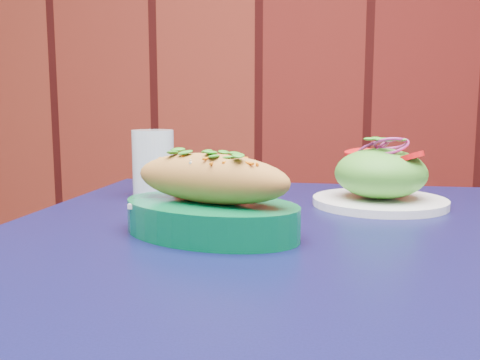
# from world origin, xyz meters

# --- Properties ---
(cafe_table) EXTENTS (0.84, 0.84, 0.75)m
(cafe_table) POSITION_xyz_m (0.17, 1.64, 0.66)
(cafe_table) COLOR black
(cafe_table) RESTS_ON ground
(banh_mi_basket) EXTENTS (0.27, 0.23, 0.11)m
(banh_mi_basket) POSITION_xyz_m (0.05, 1.61, 0.79)
(banh_mi_basket) COLOR #035B31
(banh_mi_basket) RESTS_ON cafe_table
(salad_plate) EXTENTS (0.21, 0.21, 0.10)m
(salad_plate) POSITION_xyz_m (0.28, 1.82, 0.79)
(salad_plate) COLOR white
(salad_plate) RESTS_ON cafe_table
(water_glass) EXTENTS (0.07, 0.07, 0.11)m
(water_glass) POSITION_xyz_m (-0.09, 1.86, 0.81)
(water_glass) COLOR silver
(water_glass) RESTS_ON cafe_table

